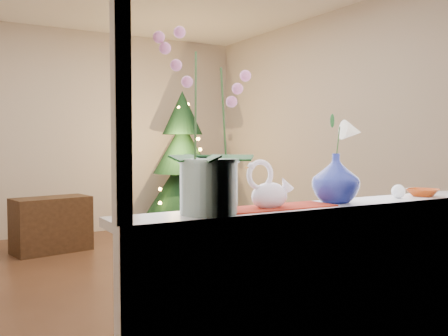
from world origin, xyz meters
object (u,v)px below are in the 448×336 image
Objects in this scene: blue_vase at (336,174)px; swan at (269,185)px; paperweight at (398,191)px; side_table at (51,225)px; amber_dish at (423,193)px; orchid_pot at (209,122)px; xmas_tree at (183,162)px.

swan is at bearing -177.86° from blue_vase.
paperweight is 4.07m from side_table.
paperweight is 0.50× the size of amber_dish.
amber_dish is (1.35, 0.00, -0.37)m from orchid_pot.
blue_vase is at bearing 177.12° from paperweight.
xmas_tree is 1.94m from side_table.
paperweight is at bearing -2.88° from blue_vase.
orchid_pot reaches higher than paperweight.
orchid_pot reaches higher than side_table.
swan is 0.13× the size of xmas_tree.
blue_vase reaches higher than swan.
blue_vase reaches higher than paperweight.
swan is 3.36× the size of paperweight.
side_table is (-0.22, 3.87, -0.72)m from swan.
orchid_pot is at bearing -178.11° from blue_vase.
amber_dish is 4.13m from side_table.
paperweight is 4.31m from xmas_tree.
orchid_pot is at bearing 175.77° from swan.
amber_dish is at bearing -82.70° from side_table.
xmas_tree reaches higher than paperweight.
blue_vase is 1.92× the size of amber_dish.
xmas_tree is (0.73, 4.25, -0.00)m from paperweight.
side_table is at bearing 99.26° from blue_vase.
swan is at bearing 1.58° from orchid_pot.
blue_vase is (0.73, 0.02, -0.24)m from orchid_pot.
paperweight is at bearing 0.13° from orchid_pot.
xmas_tree is (1.89, 4.26, -0.35)m from orchid_pot.
swan is at bearing -97.38° from side_table.
orchid_pot is 0.94× the size of side_table.
swan is at bearing 179.58° from paperweight.
side_table is at bearing 107.89° from amber_dish.
swan is 0.88× the size of blue_vase.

